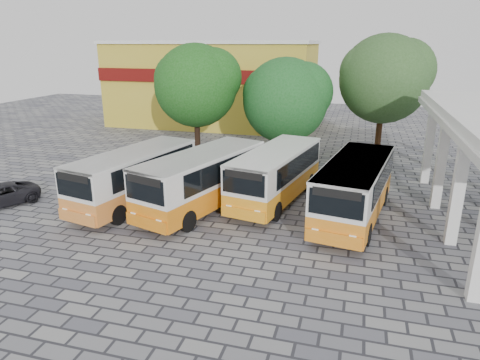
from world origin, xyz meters
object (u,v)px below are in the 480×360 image
(bus_far_left, at_px, (135,174))
(bus_centre_left, at_px, (203,177))
(bus_far_right, at_px, (355,186))
(bus_centre_right, at_px, (276,172))

(bus_far_left, relative_size, bus_centre_left, 0.96)
(bus_far_left, relative_size, bus_far_right, 0.98)
(bus_centre_left, xyz_separation_m, bus_far_right, (7.40, 0.65, -0.01))
(bus_centre_left, xyz_separation_m, bus_centre_right, (3.33, 2.11, -0.06))
(bus_far_left, height_order, bus_far_right, bus_far_right)
(bus_centre_left, relative_size, bus_far_right, 1.03)
(bus_far_right, bearing_deg, bus_centre_right, 169.74)
(bus_centre_left, height_order, bus_centre_right, bus_centre_left)
(bus_far_left, height_order, bus_centre_left, bus_centre_left)
(bus_centre_left, bearing_deg, bus_far_right, 21.79)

